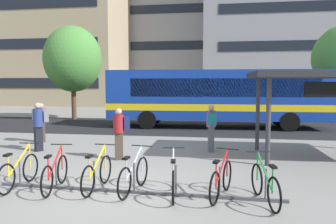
{
  "coord_description": "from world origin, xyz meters",
  "views": [
    {
      "loc": [
        2.35,
        -7.12,
        2.47
      ],
      "look_at": [
        0.5,
        4.99,
        1.39
      ],
      "focal_mm": 34.72,
      "sensor_mm": 36.0,
      "label": 1
    }
  ],
  "objects_px": {
    "parked_bicycle_green_6": "(265,185)",
    "street_tree_1": "(73,59)",
    "commuter_grey_pack_0": "(40,120)",
    "parked_bicycle_silver_3": "(134,176)",
    "parked_bicycle_silver_4": "(173,179)",
    "commuter_teal_pack_2": "(211,125)",
    "parked_bicycle_yellow_2": "(97,174)",
    "city_bus": "(215,96)",
    "parked_bicycle_red_1": "(55,174)",
    "parked_bicycle_red_5": "(221,180)",
    "commuter_navy_pack_3": "(120,130)",
    "parked_bicycle_yellow_0": "(19,172)",
    "commuter_grey_pack_1": "(39,123)"
  },
  "relations": [
    {
      "from": "street_tree_1",
      "to": "parked_bicycle_silver_4",
      "type": "bearing_deg",
      "value": -58.07
    },
    {
      "from": "commuter_grey_pack_1",
      "to": "parked_bicycle_yellow_0",
      "type": "bearing_deg",
      "value": 63.81
    },
    {
      "from": "parked_bicycle_yellow_0",
      "to": "commuter_teal_pack_2",
      "type": "bearing_deg",
      "value": -44.84
    },
    {
      "from": "parked_bicycle_red_1",
      "to": "city_bus",
      "type": "bearing_deg",
      "value": -25.64
    },
    {
      "from": "city_bus",
      "to": "parked_bicycle_green_6",
      "type": "xyz_separation_m",
      "value": [
        1.12,
        -11.66,
        -1.39
      ]
    },
    {
      "from": "parked_bicycle_red_1",
      "to": "commuter_navy_pack_3",
      "type": "height_order",
      "value": "commuter_navy_pack_3"
    },
    {
      "from": "parked_bicycle_silver_3",
      "to": "parked_bicycle_silver_4",
      "type": "distance_m",
      "value": 0.93
    },
    {
      "from": "parked_bicycle_red_1",
      "to": "parked_bicycle_silver_3",
      "type": "height_order",
      "value": "same"
    },
    {
      "from": "parked_bicycle_yellow_0",
      "to": "parked_bicycle_silver_4",
      "type": "relative_size",
      "value": 1.01
    },
    {
      "from": "parked_bicycle_red_5",
      "to": "commuter_navy_pack_3",
      "type": "distance_m",
      "value": 4.48
    },
    {
      "from": "city_bus",
      "to": "parked_bicycle_silver_3",
      "type": "height_order",
      "value": "city_bus"
    },
    {
      "from": "parked_bicycle_silver_3",
      "to": "parked_bicycle_red_5",
      "type": "xyz_separation_m",
      "value": [
        1.96,
        -0.05,
        0.0
      ]
    },
    {
      "from": "city_bus",
      "to": "street_tree_1",
      "type": "relative_size",
      "value": 1.9
    },
    {
      "from": "parked_bicycle_green_6",
      "to": "commuter_teal_pack_2",
      "type": "distance_m",
      "value": 5.12
    },
    {
      "from": "parked_bicycle_red_5",
      "to": "commuter_teal_pack_2",
      "type": "height_order",
      "value": "commuter_teal_pack_2"
    },
    {
      "from": "parked_bicycle_silver_3",
      "to": "city_bus",
      "type": "bearing_deg",
      "value": -0.37
    },
    {
      "from": "parked_bicycle_silver_3",
      "to": "street_tree_1",
      "type": "height_order",
      "value": "street_tree_1"
    },
    {
      "from": "commuter_grey_pack_0",
      "to": "parked_bicycle_green_6",
      "type": "bearing_deg",
      "value": -71.3
    },
    {
      "from": "parked_bicycle_red_5",
      "to": "parked_bicycle_silver_4",
      "type": "bearing_deg",
      "value": 109.67
    },
    {
      "from": "parked_bicycle_silver_4",
      "to": "commuter_teal_pack_2",
      "type": "distance_m",
      "value": 4.88
    },
    {
      "from": "street_tree_1",
      "to": "commuter_teal_pack_2",
      "type": "bearing_deg",
      "value": -44.55
    },
    {
      "from": "commuter_grey_pack_0",
      "to": "parked_bicycle_silver_3",
      "type": "bearing_deg",
      "value": -81.72
    },
    {
      "from": "parked_bicycle_red_1",
      "to": "commuter_grey_pack_0",
      "type": "relative_size",
      "value": 1.04
    },
    {
      "from": "parked_bicycle_silver_3",
      "to": "street_tree_1",
      "type": "relative_size",
      "value": 0.27
    },
    {
      "from": "parked_bicycle_red_1",
      "to": "parked_bicycle_yellow_2",
      "type": "relative_size",
      "value": 0.99
    },
    {
      "from": "parked_bicycle_green_6",
      "to": "street_tree_1",
      "type": "xyz_separation_m",
      "value": [
        -10.81,
        14.4,
        3.74
      ]
    },
    {
      "from": "city_bus",
      "to": "commuter_grey_pack_1",
      "type": "bearing_deg",
      "value": 48.08
    },
    {
      "from": "parked_bicycle_red_5",
      "to": "street_tree_1",
      "type": "bearing_deg",
      "value": 50.82
    },
    {
      "from": "commuter_teal_pack_2",
      "to": "parked_bicycle_yellow_2",
      "type": "bearing_deg",
      "value": 142.1
    },
    {
      "from": "parked_bicycle_silver_3",
      "to": "street_tree_1",
      "type": "bearing_deg",
      "value": 37.62
    },
    {
      "from": "parked_bicycle_yellow_2",
      "to": "parked_bicycle_red_5",
      "type": "distance_m",
      "value": 2.84
    },
    {
      "from": "parked_bicycle_green_6",
      "to": "street_tree_1",
      "type": "bearing_deg",
      "value": 25.4
    },
    {
      "from": "parked_bicycle_red_1",
      "to": "commuter_navy_pack_3",
      "type": "distance_m",
      "value": 3.25
    },
    {
      "from": "parked_bicycle_red_5",
      "to": "commuter_grey_pack_1",
      "type": "bearing_deg",
      "value": 74.73
    },
    {
      "from": "parked_bicycle_red_5",
      "to": "commuter_grey_pack_0",
      "type": "distance_m",
      "value": 9.34
    },
    {
      "from": "parked_bicycle_silver_4",
      "to": "commuter_navy_pack_3",
      "type": "distance_m",
      "value": 3.86
    },
    {
      "from": "parked_bicycle_yellow_2",
      "to": "parked_bicycle_red_5",
      "type": "height_order",
      "value": "same"
    },
    {
      "from": "city_bus",
      "to": "commuter_navy_pack_3",
      "type": "relative_size",
      "value": 7.19
    },
    {
      "from": "parked_bicycle_green_6",
      "to": "commuter_teal_pack_2",
      "type": "xyz_separation_m",
      "value": [
        -1.2,
        4.94,
        0.61
      ]
    },
    {
      "from": "parked_bicycle_yellow_0",
      "to": "parked_bicycle_red_5",
      "type": "distance_m",
      "value": 4.74
    },
    {
      "from": "commuter_grey_pack_0",
      "to": "commuter_grey_pack_1",
      "type": "distance_m",
      "value": 1.9
    },
    {
      "from": "parked_bicycle_red_1",
      "to": "commuter_teal_pack_2",
      "type": "height_order",
      "value": "commuter_teal_pack_2"
    },
    {
      "from": "commuter_grey_pack_1",
      "to": "commuter_navy_pack_3",
      "type": "bearing_deg",
      "value": 114.75
    },
    {
      "from": "parked_bicycle_yellow_2",
      "to": "parked_bicycle_green_6",
      "type": "relative_size",
      "value": 1.02
    },
    {
      "from": "parked_bicycle_green_6",
      "to": "commuter_grey_pack_0",
      "type": "xyz_separation_m",
      "value": [
        -8.33,
        5.82,
        0.57
      ]
    },
    {
      "from": "parked_bicycle_yellow_2",
      "to": "commuter_grey_pack_0",
      "type": "relative_size",
      "value": 1.05
    },
    {
      "from": "parked_bicycle_yellow_2",
      "to": "commuter_navy_pack_3",
      "type": "distance_m",
      "value": 3.07
    },
    {
      "from": "parked_bicycle_red_1",
      "to": "street_tree_1",
      "type": "bearing_deg",
      "value": 14.79
    },
    {
      "from": "commuter_grey_pack_0",
      "to": "city_bus",
      "type": "bearing_deg",
      "value": 2.63
    },
    {
      "from": "commuter_teal_pack_2",
      "to": "parked_bicycle_red_1",
      "type": "bearing_deg",
      "value": 134.59
    }
  ]
}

